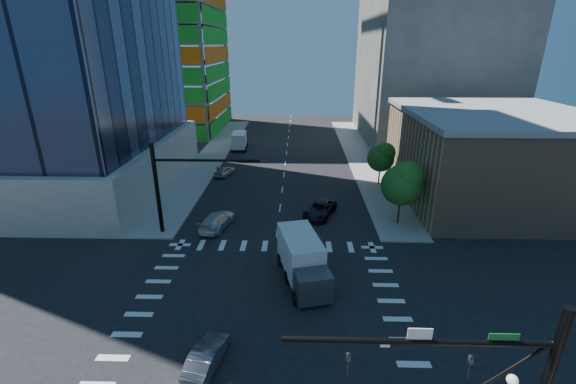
{
  "coord_description": "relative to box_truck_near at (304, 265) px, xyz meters",
  "views": [
    {
      "loc": [
        2.05,
        -22.71,
        17.65
      ],
      "look_at": [
        1.2,
        8.0,
        5.83
      ],
      "focal_mm": 24.0,
      "sensor_mm": 36.0,
      "label": 1
    }
  ],
  "objects": [
    {
      "name": "car_sb_cross",
      "position": [
        -5.72,
        -8.7,
        -0.88
      ],
      "size": [
        2.24,
        4.4,
        1.38
      ],
      "primitive_type": "imported",
      "rotation": [
        0.0,
        0.0,
        2.95
      ],
      "color": "#55545A",
      "rests_on": "ground"
    },
    {
      "name": "car_nb_far",
      "position": [
        1.92,
        12.7,
        -0.81
      ],
      "size": [
        4.37,
        6.01,
        1.52
      ],
      "primitive_type": "imported",
      "rotation": [
        0.0,
        0.0,
        -0.38
      ],
      "color": "black",
      "rests_on": "ground"
    },
    {
      "name": "road_markings",
      "position": [
        -2.55,
        -3.26,
        -1.57
      ],
      "size": [
        20.0,
        20.0,
        0.01
      ],
      "primitive_type": "cube",
      "color": "silver",
      "rests_on": "ground"
    },
    {
      "name": "sidewalk_nw",
      "position": [
        -15.05,
        36.74,
        -1.5
      ],
      "size": [
        5.0,
        60.0,
        0.15
      ],
      "primitive_type": "cube",
      "color": "gray",
      "rests_on": "ground"
    },
    {
      "name": "car_sb_near",
      "position": [
        -8.76,
        9.54,
        -0.79
      ],
      "size": [
        3.41,
        5.79,
        1.57
      ],
      "primitive_type": "imported",
      "rotation": [
        0.0,
        0.0,
        2.91
      ],
      "color": "silver",
      "rests_on": "ground"
    },
    {
      "name": "box_truck_near",
      "position": [
        0.0,
        0.0,
        0.0
      ],
      "size": [
        4.46,
        7.28,
        3.56
      ],
      "rotation": [
        0.0,
        0.0,
        0.25
      ],
      "color": "black",
      "rests_on": "ground"
    },
    {
      "name": "car_sb_mid",
      "position": [
        -11.05,
        26.32,
        -0.89
      ],
      "size": [
        2.86,
        4.32,
        1.37
      ],
      "primitive_type": "imported",
      "rotation": [
        0.0,
        0.0,
        2.8
      ],
      "color": "#A3A6AA",
      "rests_on": "ground"
    },
    {
      "name": "bg_building_ne",
      "position": [
        24.45,
        51.74,
        12.43
      ],
      "size": [
        24.0,
        30.0,
        28.0
      ],
      "primitive_type": "cube",
      "color": "#5E5855",
      "rests_on": "ground"
    },
    {
      "name": "box_truck_far",
      "position": [
        -11.05,
        41.63,
        -0.21
      ],
      "size": [
        2.82,
        5.98,
        3.07
      ],
      "rotation": [
        0.0,
        0.0,
        3.2
      ],
      "color": "black",
      "rests_on": "ground"
    },
    {
      "name": "signal_mast_nw",
      "position": [
        -12.55,
        8.24,
        3.92
      ],
      "size": [
        10.2,
        0.4,
        9.0
      ],
      "color": "black",
      "rests_on": "sidewalk_nw"
    },
    {
      "name": "tree_south",
      "position": [
        10.08,
        10.64,
        3.11
      ],
      "size": [
        4.16,
        4.16,
        6.82
      ],
      "color": "#382316",
      "rests_on": "sidewalk_ne"
    },
    {
      "name": "sidewalk_ne",
      "position": [
        9.95,
        36.74,
        -1.5
      ],
      "size": [
        5.0,
        60.0,
        0.15
      ],
      "primitive_type": "cube",
      "color": "gray",
      "rests_on": "ground"
    },
    {
      "name": "tree_north",
      "position": [
        10.38,
        22.64,
        2.41
      ],
      "size": [
        3.54,
        3.52,
        5.78
      ],
      "color": "#382316",
      "rests_on": "sidewalk_ne"
    },
    {
      "name": "commercial_building",
      "position": [
        22.45,
        18.74,
        3.74
      ],
      "size": [
        20.5,
        22.5,
        10.6
      ],
      "color": "#9D7C5B",
      "rests_on": "ground"
    },
    {
      "name": "ground",
      "position": [
        -2.55,
        -3.26,
        -1.57
      ],
      "size": [
        160.0,
        160.0,
        0.0
      ],
      "primitive_type": "plane",
      "color": "black",
      "rests_on": "ground"
    },
    {
      "name": "construction_building",
      "position": [
        -29.97,
        58.67,
        23.04
      ],
      "size": [
        25.16,
        34.5,
        70.6
      ],
      "color": "gray",
      "rests_on": "ground"
    }
  ]
}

